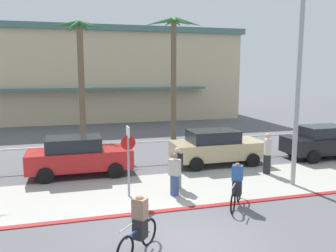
# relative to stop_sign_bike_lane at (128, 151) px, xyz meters

# --- Properties ---
(ground_plane) EXTENTS (80.00, 80.00, 0.00)m
(ground_plane) POSITION_rel_stop_sign_bike_lane_xyz_m (0.84, 6.14, -1.68)
(ground_plane) COLOR #5B5B60
(sidewalk_strip) EXTENTS (44.00, 4.00, 0.02)m
(sidewalk_strip) POSITION_rel_stop_sign_bike_lane_xyz_m (0.84, 0.34, -1.67)
(sidewalk_strip) COLOR #ADAAA0
(sidewalk_strip) RESTS_ON ground
(curb_paint) EXTENTS (44.00, 0.24, 0.03)m
(curb_paint) POSITION_rel_stop_sign_bike_lane_xyz_m (0.84, -1.66, -1.66)
(curb_paint) COLOR maroon
(curb_paint) RESTS_ON ground
(building_backdrop) EXTENTS (26.15, 12.62, 8.27)m
(building_backdrop) POSITION_rel_stop_sign_bike_lane_xyz_m (0.68, 23.74, 2.47)
(building_backdrop) COLOR beige
(building_backdrop) RESTS_ON ground
(rail_fence) EXTENTS (18.17, 0.08, 1.04)m
(rail_fence) POSITION_rel_stop_sign_bike_lane_xyz_m (0.84, 4.64, -0.84)
(rail_fence) COLOR white
(rail_fence) RESTS_ON ground
(stop_sign_bike_lane) EXTENTS (0.52, 0.56, 2.56)m
(stop_sign_bike_lane) POSITION_rel_stop_sign_bike_lane_xyz_m (0.00, 0.00, 0.00)
(stop_sign_bike_lane) COLOR gray
(stop_sign_bike_lane) RESTS_ON ground
(streetlight_curb) EXTENTS (0.24, 2.54, 7.50)m
(streetlight_curb) POSITION_rel_stop_sign_bike_lane_xyz_m (6.50, -0.67, 2.60)
(streetlight_curb) COLOR #9EA0A5
(streetlight_curb) RESTS_ON ground
(palm_tree_2) EXTENTS (3.09, 2.78, 7.38)m
(palm_tree_2) POSITION_rel_stop_sign_bike_lane_xyz_m (-1.22, 9.34, 3.61)
(palm_tree_2) COLOR brown
(palm_tree_2) RESTS_ON ground
(palm_tree_3) EXTENTS (3.68, 2.84, 7.88)m
(palm_tree_3) POSITION_rel_stop_sign_bike_lane_xyz_m (4.60, 9.94, 4.10)
(palm_tree_3) COLOR brown
(palm_tree_3) RESTS_ON ground
(car_red_1) EXTENTS (4.40, 2.02, 1.69)m
(car_red_1) POSITION_rel_stop_sign_bike_lane_xyz_m (-1.65, 3.20, -0.81)
(car_red_1) COLOR red
(car_red_1) RESTS_ON ground
(car_tan_2) EXTENTS (4.40, 2.02, 1.69)m
(car_tan_2) POSITION_rel_stop_sign_bike_lane_xyz_m (4.78, 3.24, -0.81)
(car_tan_2) COLOR tan
(car_tan_2) RESTS_ON ground
(car_black_3) EXTENTS (4.40, 2.02, 1.69)m
(car_black_3) POSITION_rel_stop_sign_bike_lane_xyz_m (10.75, 2.96, -0.81)
(car_black_3) COLOR black
(car_black_3) RESTS_ON ground
(cyclist_black_0) EXTENTS (1.14, 1.49, 1.50)m
(cyclist_black_0) POSITION_rel_stop_sign_bike_lane_xyz_m (3.34, -1.84, -0.98)
(cyclist_black_0) COLOR black
(cyclist_black_0) RESTS_ON ground
(cyclist_blue_1) EXTENTS (1.28, 1.38, 1.50)m
(cyclist_blue_1) POSITION_rel_stop_sign_bike_lane_xyz_m (-0.39, -4.00, -0.98)
(cyclist_blue_1) COLOR black
(cyclist_blue_1) RESTS_ON ground
(pedestrian_0) EXTENTS (0.47, 0.46, 1.58)m
(pedestrian_0) POSITION_rel_stop_sign_bike_lane_xyz_m (1.62, -0.33, -0.95)
(pedestrian_0) COLOR #384C7A
(pedestrian_0) RESTS_ON ground
(pedestrian_1) EXTENTS (0.48, 0.44, 1.60)m
(pedestrian_1) POSITION_rel_stop_sign_bike_lane_xyz_m (1.95, 0.41, -0.94)
(pedestrian_1) COLOR gray
(pedestrian_1) RESTS_ON ground
(pedestrian_2) EXTENTS (0.42, 0.47, 1.82)m
(pedestrian_2) POSITION_rel_stop_sign_bike_lane_xyz_m (6.30, 1.18, -0.83)
(pedestrian_2) COLOR #232326
(pedestrian_2) RESTS_ON ground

